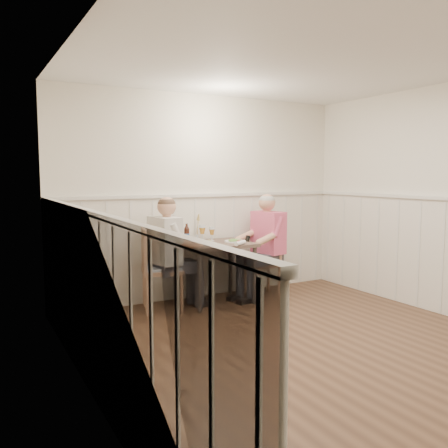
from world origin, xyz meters
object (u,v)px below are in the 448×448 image
chair_right (266,260)px  grass_vase (197,228)px  man_in_pink (266,253)px  beer_bottle (187,234)px  dining_table (216,251)px  diner_cream (168,263)px  chair_left (157,266)px

chair_right → grass_vase: (-0.87, 0.28, 0.45)m
man_in_pink → beer_bottle: (-1.03, 0.21, 0.29)m
chair_right → grass_vase: 1.02m
dining_table → man_in_pink: size_ratio=0.62×
chair_right → man_in_pink: (-0.03, -0.04, 0.11)m
dining_table → beer_bottle: size_ratio=3.58×
dining_table → chair_right: bearing=1.2°
dining_table → diner_cream: (-0.66, -0.05, -0.08)m
diner_cream → man_in_pink: bearing=0.8°
dining_table → chair_left: bearing=178.4°
chair_left → beer_bottle: (0.46, 0.16, 0.33)m
man_in_pink → beer_bottle: man_in_pink is taller
chair_right → beer_bottle: 1.14m
grass_vase → man_in_pink: bearing=-20.9°
diner_cream → grass_vase: (0.53, 0.34, 0.34)m
diner_cream → chair_left: bearing=148.4°
dining_table → grass_vase: grass_vase is taller
chair_right → beer_bottle: size_ratio=3.60×
beer_bottle → dining_table: bearing=-30.6°
chair_left → chair_right: bearing=-0.2°
dining_table → chair_right: chair_right is taller
grass_vase → beer_bottle: bearing=-150.6°
beer_bottle → grass_vase: grass_vase is taller
dining_table → chair_right: size_ratio=0.99×
dining_table → man_in_pink: (0.72, -0.03, -0.07)m
chair_left → beer_bottle: beer_bottle is taller
chair_left → beer_bottle: bearing=19.8°
chair_right → grass_vase: grass_vase is taller
chair_right → man_in_pink: size_ratio=0.63×
chair_left → diner_cream: size_ratio=0.72×
diner_cream → beer_bottle: diner_cream is taller
man_in_pink → beer_bottle: bearing=168.3°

